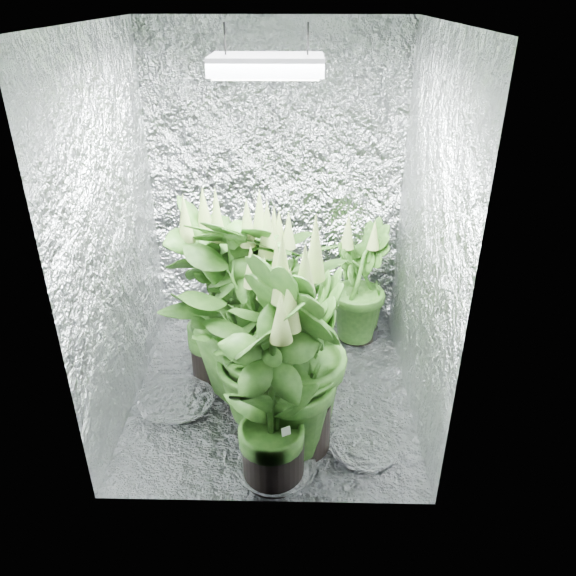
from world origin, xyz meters
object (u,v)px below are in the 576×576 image
Objects in this scene: plant_c at (359,285)px; plant_g at (300,355)px; plant_a at (272,298)px; plant_f at (272,393)px; grow_lamp at (267,65)px; plant_d at (247,309)px; plant_b at (211,296)px; plant_e at (268,342)px; circulation_fan at (364,318)px.

plant_g is (-0.39, -1.04, 0.17)m from plant_c.
plant_a is 0.93× the size of plant_f.
grow_lamp is 1.33m from plant_g.
plant_g is at bearing -56.59° from plant_d.
plant_b is at bearing 115.41° from plant_f.
grow_lamp reaches higher than plant_g.
plant_b is (-0.36, 0.19, -1.27)m from grow_lamp.
plant_b is 0.80m from plant_g.
plant_a is 0.47m from plant_e.
grow_lamp is 1.65m from plant_c.
plant_f is at bearing -112.04° from plant_c.
plant_b is 1.07× the size of plant_f.
plant_e is 3.14× the size of circulation_fan.
plant_b is 0.27m from plant_d.
grow_lamp is at bearing -131.23° from plant_c.
plant_c is 1.13m from plant_g.
grow_lamp is 0.44× the size of plant_e.
grow_lamp is at bearing -87.95° from plant_a.
plant_a reaches higher than plant_c.
plant_b reaches higher than plant_f.
grow_lamp reaches higher than plant_c.
plant_d is at bearing 118.42° from plant_e.
plant_f is at bearing -64.59° from plant_b.
circulation_fan is at bearing 46.27° from grow_lamp.
plant_e is (0.13, -0.24, -0.06)m from plant_d.
plant_c reaches higher than circulation_fan.
plant_d is at bearing -118.28° from plant_a.
plant_b is at bearing -154.11° from plant_c.
plant_b is at bearing 145.03° from plant_d.
plant_g is at bearing -110.40° from plant_c.
plant_d is 1.08× the size of plant_f.
plant_e is (-0.55, -0.83, 0.10)m from plant_c.
plant_b is 1.34× the size of plant_c.
circulation_fan is (0.05, -0.00, -0.25)m from plant_c.
plant_g is at bearing -51.50° from plant_e.
plant_e is 0.43m from plant_f.
plant_e is at bearing 95.37° from plant_f.
plant_e is 1.08m from circulation_fan.
plant_e reaches higher than plant_c.
plant_a is 0.79m from circulation_fan.
grow_lamp reaches higher than plant_b.
plant_c is 2.46× the size of circulation_fan.
plant_f is (-0.51, -1.27, 0.11)m from plant_c.
grow_lamp is 0.41× the size of plant_d.
plant_a is 0.27m from plant_d.
plant_f is at bearing -84.63° from plant_e.
plant_b reaches higher than plant_a.
plant_f is at bearing -86.70° from grow_lamp.
plant_d reaches higher than plant_a.
plant_b is 1.12m from circulation_fan.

